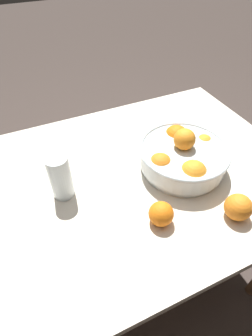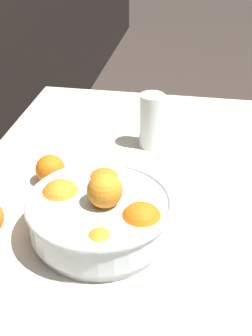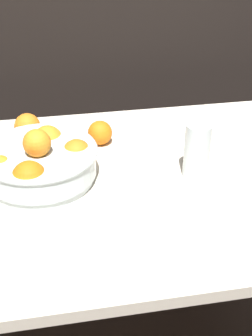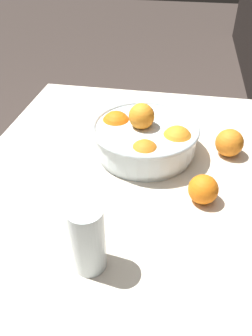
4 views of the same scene
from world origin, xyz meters
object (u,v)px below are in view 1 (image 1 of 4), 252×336
at_px(fruit_bowl, 183,156).
at_px(orange_loose_near_bowl, 238,207).
at_px(orange_loose_front, 160,214).
at_px(juice_glass, 61,178).

relative_size(fruit_bowl, orange_loose_near_bowl, 3.81).
bearing_deg(orange_loose_front, juice_glass, -44.33).
height_order(fruit_bowl, orange_loose_near_bowl, fruit_bowl).
xyz_separation_m(orange_loose_near_bowl, orange_loose_front, (0.21, -0.07, -0.00)).
distance_m(orange_loose_near_bowl, orange_loose_front, 0.22).
height_order(juice_glass, orange_loose_front, juice_glass).
relative_size(juice_glass, orange_loose_front, 2.11).
height_order(juice_glass, orange_loose_near_bowl, juice_glass).
bearing_deg(fruit_bowl, juice_glass, -7.49).
height_order(orange_loose_near_bowl, orange_loose_front, orange_loose_near_bowl).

